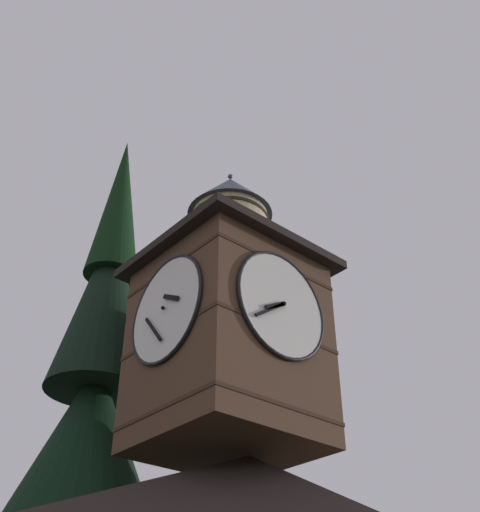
# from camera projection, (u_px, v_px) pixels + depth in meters

# --- Properties ---
(clock_tower) EXTENTS (4.75, 4.75, 8.88)m
(clock_tower) POSITION_uv_depth(u_px,v_px,m) (229.00, 323.00, 17.87)
(clock_tower) COLOR brown
(clock_tower) RESTS_ON building_main
(pine_tree_behind) EXTENTS (5.59, 5.59, 19.55)m
(pine_tree_behind) POSITION_uv_depth(u_px,v_px,m) (85.00, 465.00, 18.10)
(pine_tree_behind) COLOR #473323
(pine_tree_behind) RESTS_ON ground_plane
(moon) EXTENTS (1.49, 1.49, 1.49)m
(moon) POSITION_uv_depth(u_px,v_px,m) (173.00, 507.00, 46.54)
(moon) COLOR silver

